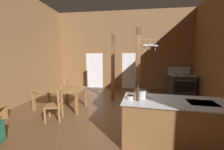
{
  "coord_description": "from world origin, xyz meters",
  "views": [
    {
      "loc": [
        0.39,
        -3.8,
        1.82
      ],
      "look_at": [
        -0.26,
        1.15,
        1.15
      ],
      "focal_mm": 21.47,
      "sensor_mm": 36.0,
      "label": 1
    }
  ],
  "objects_px": {
    "ladderback_chair_near_window": "(56,105)",
    "ladderback_chair_by_post": "(70,90)",
    "kitchen_island": "(175,123)",
    "mixing_bowl_on_counter": "(130,97)",
    "bottle_tall_on_counter": "(138,95)",
    "dining_table": "(61,90)",
    "stove_range": "(181,84)",
    "stockpot_on_counter": "(141,93)"
  },
  "relations": [
    {
      "from": "kitchen_island",
      "to": "dining_table",
      "type": "distance_m",
      "value": 3.72
    },
    {
      "from": "ladderback_chair_by_post",
      "to": "ladderback_chair_near_window",
      "type": "bearing_deg",
      "value": -78.71
    },
    {
      "from": "ladderback_chair_near_window",
      "to": "stockpot_on_counter",
      "type": "xyz_separation_m",
      "value": [
        2.36,
        -0.55,
        0.58
      ]
    },
    {
      "from": "stove_range",
      "to": "dining_table",
      "type": "bearing_deg",
      "value": -151.39
    },
    {
      "from": "kitchen_island",
      "to": "stockpot_on_counter",
      "type": "xyz_separation_m",
      "value": [
        -0.7,
        0.15,
        0.56
      ]
    },
    {
      "from": "ladderback_chair_near_window",
      "to": "ladderback_chair_by_post",
      "type": "relative_size",
      "value": 1.0
    },
    {
      "from": "stove_range",
      "to": "ladderback_chair_by_post",
      "type": "height_order",
      "value": "stove_range"
    },
    {
      "from": "stove_range",
      "to": "mixing_bowl_on_counter",
      "type": "bearing_deg",
      "value": -121.25
    },
    {
      "from": "dining_table",
      "to": "mixing_bowl_on_counter",
      "type": "xyz_separation_m",
      "value": [
        2.44,
        -1.53,
        0.32
      ]
    },
    {
      "from": "mixing_bowl_on_counter",
      "to": "bottle_tall_on_counter",
      "type": "height_order",
      "value": "bottle_tall_on_counter"
    },
    {
      "from": "kitchen_island",
      "to": "ladderback_chair_near_window",
      "type": "relative_size",
      "value": 2.35
    },
    {
      "from": "stove_range",
      "to": "dining_table",
      "type": "xyz_separation_m",
      "value": [
        -5.03,
        -2.74,
        0.17
      ]
    },
    {
      "from": "stockpot_on_counter",
      "to": "mixing_bowl_on_counter",
      "type": "distance_m",
      "value": 0.26
    },
    {
      "from": "stockpot_on_counter",
      "to": "mixing_bowl_on_counter",
      "type": "xyz_separation_m",
      "value": [
        -0.23,
        -0.11,
        -0.06
      ]
    },
    {
      "from": "kitchen_island",
      "to": "dining_table",
      "type": "bearing_deg",
      "value": 155.06
    },
    {
      "from": "kitchen_island",
      "to": "mixing_bowl_on_counter",
      "type": "height_order",
      "value": "mixing_bowl_on_counter"
    },
    {
      "from": "bottle_tall_on_counter",
      "to": "dining_table",
      "type": "bearing_deg",
      "value": 147.34
    },
    {
      "from": "kitchen_island",
      "to": "ladderback_chair_near_window",
      "type": "xyz_separation_m",
      "value": [
        -3.06,
        0.7,
        -0.01
      ]
    },
    {
      "from": "ladderback_chair_near_window",
      "to": "stove_range",
      "type": "bearing_deg",
      "value": 37.34
    },
    {
      "from": "kitchen_island",
      "to": "ladderback_chair_by_post",
      "type": "xyz_separation_m",
      "value": [
        -3.41,
        2.41,
        -0.01
      ]
    },
    {
      "from": "dining_table",
      "to": "mixing_bowl_on_counter",
      "type": "bearing_deg",
      "value": -32.07
    },
    {
      "from": "ladderback_chair_by_post",
      "to": "bottle_tall_on_counter",
      "type": "height_order",
      "value": "bottle_tall_on_counter"
    },
    {
      "from": "stove_range",
      "to": "ladderback_chair_near_window",
      "type": "relative_size",
      "value": 1.39
    },
    {
      "from": "stove_range",
      "to": "stockpot_on_counter",
      "type": "distance_m",
      "value": 4.81
    },
    {
      "from": "stove_range",
      "to": "bottle_tall_on_counter",
      "type": "relative_size",
      "value": 4.26
    },
    {
      "from": "bottle_tall_on_counter",
      "to": "ladderback_chair_near_window",
      "type": "bearing_deg",
      "value": 160.8
    },
    {
      "from": "ladderback_chair_near_window",
      "to": "dining_table",
      "type": "bearing_deg",
      "value": 109.37
    },
    {
      "from": "mixing_bowl_on_counter",
      "to": "stove_range",
      "type": "bearing_deg",
      "value": 58.75
    },
    {
      "from": "dining_table",
      "to": "stockpot_on_counter",
      "type": "distance_m",
      "value": 3.04
    },
    {
      "from": "stove_range",
      "to": "ladderback_chair_near_window",
      "type": "distance_m",
      "value": 5.94
    },
    {
      "from": "dining_table",
      "to": "bottle_tall_on_counter",
      "type": "bearing_deg",
      "value": -32.66
    },
    {
      "from": "ladderback_chair_near_window",
      "to": "ladderback_chair_by_post",
      "type": "xyz_separation_m",
      "value": [
        -0.34,
        1.71,
        0.0
      ]
    },
    {
      "from": "dining_table",
      "to": "ladderback_chair_near_window",
      "type": "bearing_deg",
      "value": -70.63
    },
    {
      "from": "stockpot_on_counter",
      "to": "bottle_tall_on_counter",
      "type": "xyz_separation_m",
      "value": [
        -0.08,
        -0.24,
        0.03
      ]
    },
    {
      "from": "stockpot_on_counter",
      "to": "mixing_bowl_on_counter",
      "type": "height_order",
      "value": "stockpot_on_counter"
    },
    {
      "from": "stove_range",
      "to": "stockpot_on_counter",
      "type": "bearing_deg",
      "value": -119.62
    },
    {
      "from": "stove_range",
      "to": "bottle_tall_on_counter",
      "type": "distance_m",
      "value": 5.06
    },
    {
      "from": "bottle_tall_on_counter",
      "to": "ladderback_chair_by_post",
      "type": "bearing_deg",
      "value": 136.36
    },
    {
      "from": "ladderback_chair_by_post",
      "to": "mixing_bowl_on_counter",
      "type": "bearing_deg",
      "value": -43.79
    },
    {
      "from": "stockpot_on_counter",
      "to": "bottle_tall_on_counter",
      "type": "relative_size",
      "value": 1.09
    },
    {
      "from": "stove_range",
      "to": "stockpot_on_counter",
      "type": "height_order",
      "value": "stove_range"
    },
    {
      "from": "ladderback_chair_by_post",
      "to": "stockpot_on_counter",
      "type": "bearing_deg",
      "value": -39.93
    }
  ]
}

